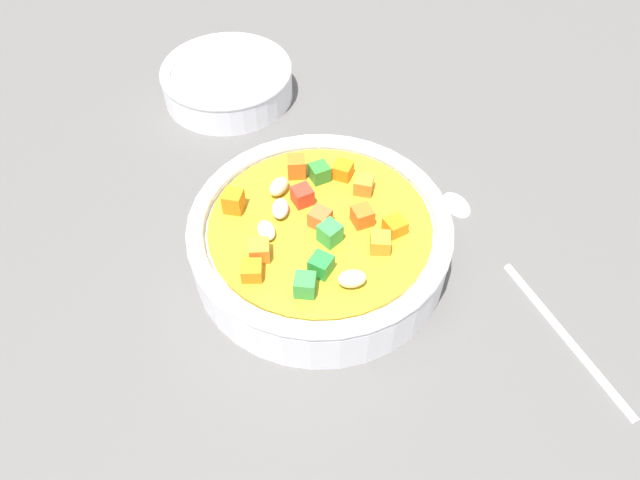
# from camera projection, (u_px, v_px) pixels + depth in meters

# --- Properties ---
(ground_plane) EXTENTS (1.40, 1.40, 0.02)m
(ground_plane) POSITION_uv_depth(u_px,v_px,m) (320.00, 265.00, 0.49)
(ground_plane) COLOR #565451
(soup_bowl_main) EXTENTS (0.20, 0.20, 0.06)m
(soup_bowl_main) POSITION_uv_depth(u_px,v_px,m) (320.00, 237.00, 0.46)
(soup_bowl_main) COLOR white
(soup_bowl_main) RESTS_ON ground_plane
(spoon) EXTENTS (0.21, 0.12, 0.01)m
(spoon) POSITION_uv_depth(u_px,v_px,m) (504.00, 259.00, 0.48)
(spoon) COLOR silver
(spoon) RESTS_ON ground_plane
(side_bowl_small) EXTENTS (0.14, 0.14, 0.04)m
(side_bowl_small) POSITION_uv_depth(u_px,v_px,m) (228.00, 80.00, 0.61)
(side_bowl_small) COLOR white
(side_bowl_small) RESTS_ON ground_plane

